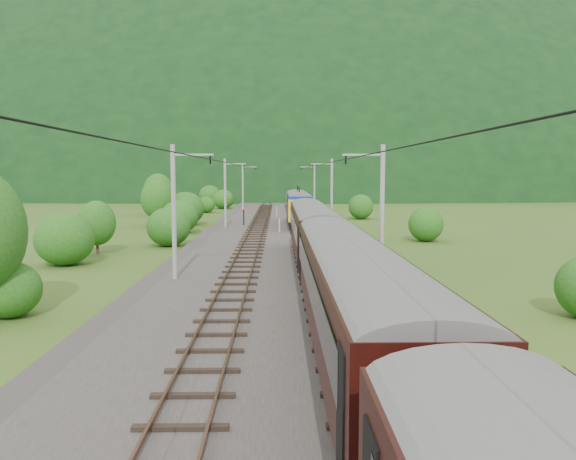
{
  "coord_description": "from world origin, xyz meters",
  "views": [
    {
      "loc": [
        0.04,
        -33.31,
        6.61
      ],
      "look_at": [
        0.69,
        6.27,
        2.6
      ],
      "focal_mm": 35.0,
      "sensor_mm": 36.0,
      "label": 1
    }
  ],
  "objects": [
    {
      "name": "railbed",
      "position": [
        0.0,
        10.0,
        0.15
      ],
      "size": [
        14.0,
        220.0,
        0.3
      ],
      "primitive_type": "cube",
      "color": "#38332D",
      "rests_on": "ground"
    },
    {
      "name": "catenary_left",
      "position": [
        -6.12,
        32.0,
        4.5
      ],
      "size": [
        2.54,
        192.28,
        8.0
      ],
      "color": "gray",
      "rests_on": "railbed"
    },
    {
      "name": "catenary_right",
      "position": [
        6.12,
        32.0,
        4.5
      ],
      "size": [
        2.54,
        192.28,
        8.0
      ],
      "color": "gray",
      "rests_on": "railbed"
    },
    {
      "name": "hazard_post_far",
      "position": [
        0.09,
        26.66,
        1.03
      ],
      "size": [
        0.16,
        0.16,
        1.46
      ],
      "primitive_type": "cylinder",
      "color": "red",
      "rests_on": "railbed"
    },
    {
      "name": "vegetation_left",
      "position": [
        -13.7,
        26.08,
        2.53
      ],
      "size": [
        13.63,
        146.47,
        7.01
      ],
      "color": "#1D4E14",
      "rests_on": "ground"
    },
    {
      "name": "ground",
      "position": [
        0.0,
        0.0,
        0.0
      ],
      "size": [
        600.0,
        600.0,
        0.0
      ],
      "primitive_type": "plane",
      "color": "#2A4A17",
      "rests_on": "ground"
    },
    {
      "name": "mountain_main",
      "position": [
        0.0,
        260.0,
        0.0
      ],
      "size": [
        504.0,
        360.0,
        244.0
      ],
      "primitive_type": "ellipsoid",
      "color": "black",
      "rests_on": "ground"
    },
    {
      "name": "train",
      "position": [
        2.4,
        -15.18,
        3.28
      ],
      "size": [
        2.74,
        110.78,
        4.74
      ],
      "color": "black",
      "rests_on": "ground"
    },
    {
      "name": "mountain_ridge",
      "position": [
        -120.0,
        300.0,
        0.0
      ],
      "size": [
        336.0,
        280.0,
        132.0
      ],
      "primitive_type": "ellipsoid",
      "color": "black",
      "rests_on": "ground"
    },
    {
      "name": "track_right",
      "position": [
        2.4,
        10.0,
        0.37
      ],
      "size": [
        2.4,
        220.0,
        0.27
      ],
      "color": "brown",
      "rests_on": "railbed"
    },
    {
      "name": "overhead_wires",
      "position": [
        0.0,
        10.0,
        7.1
      ],
      "size": [
        4.83,
        198.0,
        0.03
      ],
      "color": "black",
      "rests_on": "ground"
    },
    {
      "name": "signal",
      "position": [
        -4.25,
        34.99,
        1.57
      ],
      "size": [
        0.24,
        0.24,
        2.16
      ],
      "color": "black",
      "rests_on": "railbed"
    },
    {
      "name": "hazard_post_near",
      "position": [
        -0.28,
        48.0,
        1.03
      ],
      "size": [
        0.16,
        0.16,
        1.45
      ],
      "primitive_type": "cylinder",
      "color": "red",
      "rests_on": "railbed"
    },
    {
      "name": "track_left",
      "position": [
        -2.4,
        10.0,
        0.37
      ],
      "size": [
        2.4,
        220.0,
        0.27
      ],
      "color": "brown",
      "rests_on": "railbed"
    },
    {
      "name": "vegetation_right",
      "position": [
        13.26,
        11.02,
        1.49
      ],
      "size": [
        5.93,
        90.99,
        3.23
      ],
      "color": "#1D4E14",
      "rests_on": "ground"
    }
  ]
}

